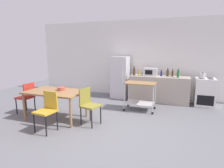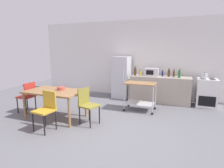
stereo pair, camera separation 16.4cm
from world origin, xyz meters
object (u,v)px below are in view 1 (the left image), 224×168
Objects in this scene: microwave at (151,72)px; bottle_wine at (168,73)px; bottle_vinegar at (172,73)px; fruit_bowl at (61,89)px; bottle_soda at (134,72)px; kettle at (203,76)px; dining_table at (55,94)px; chair_olive at (89,104)px; refrigerator at (120,77)px; bottle_sparkling_water at (139,73)px; kitchen_cart at (140,92)px; stove_oven at (205,92)px; bottle_hot_sauce at (178,74)px; bottle_sesame_oil at (161,73)px; chair_red at (27,96)px; chair_mustard at (47,109)px.

microwave is 0.58m from bottle_wine.
fruit_bowl is (-2.71, -2.53, -0.21)m from bottle_vinegar.
fruit_bowl is at bearing -121.12° from bottle_soda.
dining_table is at bearing -146.30° from kettle.
chair_olive is 0.57× the size of refrigerator.
bottle_sparkling_water reaches higher than fruit_bowl.
bottle_sparkling_water is (-0.25, 1.05, 0.42)m from kitchen_cart.
stove_oven is at bearing 31.57° from kitchen_cart.
refrigerator is 1.73m from bottle_wine.
chair_olive is 0.98× the size of kitchen_cart.
refrigerator is 2.07m from bottle_hot_sauce.
kettle is (2.75, 2.52, 0.48)m from chair_olive.
bottle_soda reaches higher than bottle_sesame_oil.
bottle_wine is 0.38m from bottle_hot_sauce.
chair_red is 3.28m from kitchen_cart.
bottle_soda is at bearing -177.11° from stove_oven.
chair_mustard is 4.35× the size of fruit_bowl.
stove_oven is 2.00× the size of microwave.
bottle_sparkling_water is at bearing -1.84° from chair_olive.
microwave is (3.09, 2.61, 0.51)m from chair_red.
bottle_hot_sauce is at bearing -173.26° from stove_oven.
chair_red is 4.08m from microwave.
refrigerator is at bearing 84.82° from chair_mustard.
microwave reaches higher than bottle_sparkling_water.
fruit_bowl is at bearing -140.69° from bottle_hot_sauce.
chair_olive is (2.00, -0.08, 0.00)m from chair_red.
bottle_sparkling_water is (2.72, 2.43, 0.47)m from chair_red.
microwave is at bearing 67.83° from chair_mustard.
bottle_hot_sauce is (1.47, 0.02, -0.01)m from bottle_soda.
dining_table is 4.62× the size of bottle_soda.
fruit_bowl is at bearing -127.75° from microwave.
bottle_sparkling_water is at bearing -166.87° from bottle_sesame_oil.
kitchen_cart is at bearing -119.96° from bottle_wine.
stove_oven is 3.84× the size of kettle.
bottle_hot_sauce is (2.02, 2.52, 0.51)m from chair_olive.
kettle is (-0.12, -0.10, 0.55)m from stove_oven.
microwave is (1.10, 2.69, 0.51)m from chair_olive.
stove_oven is 2.22m from kitchen_cart.
chair_red is 3.22× the size of bottle_wine.
bottle_vinegar reaches higher than dining_table.
kettle is (4.75, 2.44, 0.48)m from chair_red.
dining_table is 2.83m from refrigerator.
microwave is at bearing 179.36° from bottle_vinegar.
dining_table is 3.88m from bottle_vinegar.
kitchen_cart reaches higher than fruit_bowl.
dining_table is at bearing 89.80° from chair_red.
bottle_wine reaches higher than chair_red.
chair_red is 0.98× the size of kitchen_cart.
bottle_sparkling_water is 2.02m from kettle.
bottle_sparkling_water is 0.89× the size of bottle_vinegar.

